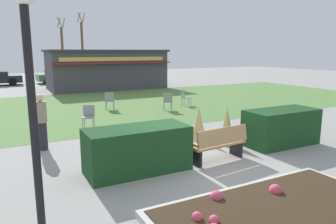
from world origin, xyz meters
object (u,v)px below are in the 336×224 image
at_px(cafe_chair_west, 168,100).
at_px(parked_car_center_slot, 60,76).
at_px(lamppost_near, 30,85).
at_px(parked_car_east_slot, 117,74).
at_px(cafe_chair_north, 185,96).
at_px(park_bench, 219,144).
at_px(trash_bin, 281,127).
at_px(cafe_chair_east, 110,99).
at_px(food_kiosk, 107,69).
at_px(cafe_chair_center, 89,115).
at_px(person_strolling, 41,122).
at_px(tree_left_bg, 63,51).
at_px(tree_right_bg, 82,48).

height_order(cafe_chair_west, parked_car_center_slot, parked_car_center_slot).
bearing_deg(lamppost_near, parked_car_east_slot, 68.85).
bearing_deg(cafe_chair_north, park_bench, -114.88).
distance_m(trash_bin, cafe_chair_east, 8.81).
bearing_deg(cafe_chair_east, cafe_chair_north, -10.69).
height_order(park_bench, parked_car_east_slot, parked_car_east_slot).
bearing_deg(food_kiosk, lamppost_near, -109.88).
bearing_deg(parked_car_center_slot, cafe_chair_east, -90.83).
height_order(cafe_chair_center, cafe_chair_north, same).
xyz_separation_m(food_kiosk, cafe_chair_west, (-0.25, -10.88, -1.00)).
bearing_deg(trash_bin, cafe_chair_north, 84.57).
bearing_deg(person_strolling, cafe_chair_center, -141.89).
bearing_deg(parked_car_east_slot, cafe_chair_north, -96.02).
xyz_separation_m(cafe_chair_north, parked_car_center_slot, (-3.76, 16.42, 0.12)).
height_order(person_strolling, tree_left_bg, tree_left_bg).
xyz_separation_m(parked_car_east_slot, tree_left_bg, (-3.79, 7.97, 2.34)).
xyz_separation_m(trash_bin, parked_car_center_slot, (-3.06, 23.85, 0.18)).
height_order(food_kiosk, parked_car_center_slot, food_kiosk).
height_order(trash_bin, person_strolling, person_strolling).
distance_m(trash_bin, cafe_chair_north, 7.46).
distance_m(park_bench, tree_right_bg, 32.76).
xyz_separation_m(lamppost_near, tree_right_bg, (8.70, 34.22, 0.84)).
distance_m(person_strolling, parked_car_center_slot, 21.58).
height_order(park_bench, lamppost_near, lamppost_near).
distance_m(lamppost_near, cafe_chair_west, 11.59).
bearing_deg(cafe_chair_west, tree_right_bg, 86.05).
distance_m(trash_bin, parked_car_east_slot, 23.97).
relative_size(person_strolling, tree_left_bg, 0.25).
xyz_separation_m(trash_bin, food_kiosk, (-0.54, 17.47, 1.07)).
distance_m(park_bench, trash_bin, 3.10).
xyz_separation_m(cafe_chair_east, parked_car_east_slot, (5.72, 15.67, 0.12)).
height_order(trash_bin, parked_car_east_slot, parked_car_east_slot).
distance_m(cafe_chair_east, tree_right_bg, 24.11).
bearing_deg(food_kiosk, tree_left_bg, 93.24).
bearing_deg(trash_bin, park_bench, -168.03).
bearing_deg(cafe_chair_east, person_strolling, -124.86).
bearing_deg(parked_car_center_slot, cafe_chair_north, -77.09).
height_order(park_bench, cafe_chair_center, park_bench).
relative_size(cafe_chair_west, parked_car_east_slot, 0.21).
relative_size(trash_bin, tree_left_bg, 0.14).
relative_size(lamppost_near, cafe_chair_east, 4.39).
xyz_separation_m(park_bench, tree_right_bg, (3.99, 32.39, 2.83)).
relative_size(cafe_chair_west, cafe_chair_center, 1.00).
bearing_deg(lamppost_near, cafe_chair_east, 67.26).
height_order(lamppost_near, parked_car_center_slot, lamppost_near).
distance_m(cafe_chair_center, parked_car_center_slot, 19.23).
xyz_separation_m(food_kiosk, tree_left_bg, (-0.81, 14.35, 1.45)).
bearing_deg(tree_left_bg, cafe_chair_east, -94.68).
bearing_deg(trash_bin, tree_right_bg, 88.28).
bearing_deg(cafe_chair_north, trash_bin, -95.43).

